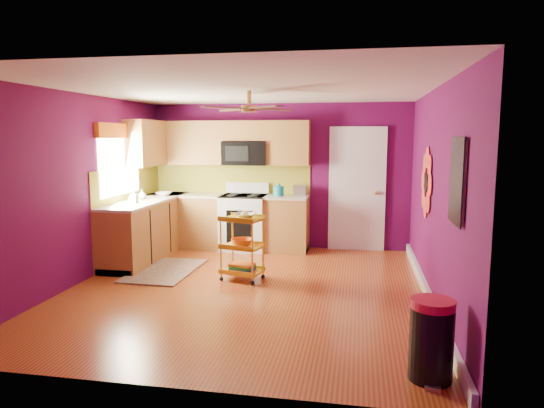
# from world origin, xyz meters

# --- Properties ---
(ground) EXTENTS (5.00, 5.00, 0.00)m
(ground) POSITION_xyz_m (0.00, 0.00, 0.00)
(ground) COLOR maroon
(ground) RESTS_ON ground
(room_envelope) EXTENTS (4.54, 5.04, 2.52)m
(room_envelope) POSITION_xyz_m (0.03, 0.00, 1.63)
(room_envelope) COLOR #520943
(room_envelope) RESTS_ON ground
(lower_cabinets) EXTENTS (2.81, 2.31, 0.94)m
(lower_cabinets) POSITION_xyz_m (-1.35, 1.82, 0.43)
(lower_cabinets) COLOR brown
(lower_cabinets) RESTS_ON ground
(electric_range) EXTENTS (0.76, 0.66, 1.13)m
(electric_range) POSITION_xyz_m (-0.55, 2.17, 0.48)
(electric_range) COLOR white
(electric_range) RESTS_ON ground
(upper_cabinetry) EXTENTS (2.80, 2.30, 1.26)m
(upper_cabinetry) POSITION_xyz_m (-1.24, 2.17, 1.80)
(upper_cabinetry) COLOR brown
(upper_cabinetry) RESTS_ON ground
(left_window) EXTENTS (0.08, 1.35, 1.08)m
(left_window) POSITION_xyz_m (-2.22, 1.05, 1.74)
(left_window) COLOR white
(left_window) RESTS_ON ground
(panel_door) EXTENTS (0.95, 0.11, 2.15)m
(panel_door) POSITION_xyz_m (1.35, 2.47, 1.02)
(panel_door) COLOR white
(panel_door) RESTS_ON ground
(right_wall_art) EXTENTS (0.04, 2.74, 1.04)m
(right_wall_art) POSITION_xyz_m (2.23, -0.34, 1.44)
(right_wall_art) COLOR black
(right_wall_art) RESTS_ON ground
(ceiling_fan) EXTENTS (1.01, 1.01, 0.26)m
(ceiling_fan) POSITION_xyz_m (0.00, 0.20, 2.29)
(ceiling_fan) COLOR #BF8C3F
(ceiling_fan) RESTS_ON ground
(shag_rug) EXTENTS (0.86, 1.39, 0.02)m
(shag_rug) POSITION_xyz_m (-1.36, 0.59, 0.01)
(shag_rug) COLOR black
(shag_rug) RESTS_ON ground
(rolling_cart) EXTENTS (0.60, 0.50, 0.95)m
(rolling_cart) POSITION_xyz_m (-0.15, 0.39, 0.49)
(rolling_cart) COLOR gold
(rolling_cart) RESTS_ON ground
(trash_can) EXTENTS (0.39, 0.40, 0.66)m
(trash_can) POSITION_xyz_m (1.98, -2.00, 0.33)
(trash_can) COLOR black
(trash_can) RESTS_ON ground
(teal_kettle) EXTENTS (0.18, 0.18, 0.21)m
(teal_kettle) POSITION_xyz_m (0.05, 2.20, 1.02)
(teal_kettle) COLOR teal
(teal_kettle) RESTS_ON lower_cabinets
(toaster) EXTENTS (0.22, 0.15, 0.18)m
(toaster) POSITION_xyz_m (0.40, 2.28, 1.03)
(toaster) COLOR beige
(toaster) RESTS_ON lower_cabinets
(soap_bottle_a) EXTENTS (0.10, 0.10, 0.21)m
(soap_bottle_a) POSITION_xyz_m (-1.94, 0.91, 1.05)
(soap_bottle_a) COLOR #EA3F72
(soap_bottle_a) RESTS_ON lower_cabinets
(soap_bottle_b) EXTENTS (0.12, 0.12, 0.16)m
(soap_bottle_b) POSITION_xyz_m (-2.02, 1.35, 1.02)
(soap_bottle_b) COLOR white
(soap_bottle_b) RESTS_ON lower_cabinets
(counter_dish) EXTENTS (0.26, 0.26, 0.06)m
(counter_dish) POSITION_xyz_m (-1.87, 1.86, 0.97)
(counter_dish) COLOR white
(counter_dish) RESTS_ON lower_cabinets
(counter_cup) EXTENTS (0.11, 0.11, 0.09)m
(counter_cup) POSITION_xyz_m (-2.00, 0.96, 0.98)
(counter_cup) COLOR white
(counter_cup) RESTS_ON lower_cabinets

